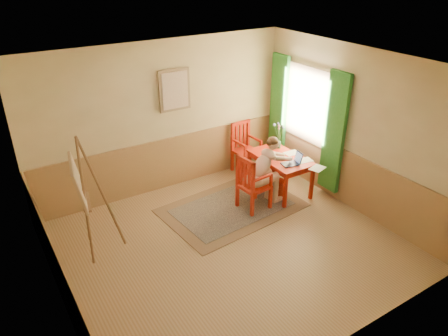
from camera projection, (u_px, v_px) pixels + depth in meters
room at (230, 165)px, 5.99m from camera, size 5.04×4.54×2.84m
wainscot at (203, 196)px, 7.00m from camera, size 5.00×4.50×1.00m
window at (305, 115)px, 7.99m from camera, size 0.12×2.01×2.20m
wall_portrait at (175, 90)px, 7.54m from camera, size 0.60×0.05×0.76m
rug at (232, 208)px, 7.58m from camera, size 2.53×1.81×0.02m
table at (280, 161)px, 7.86m from camera, size 0.72×1.20×0.72m
chair_left at (252, 183)px, 7.33m from camera, size 0.52×0.50×1.04m
chair_back at (245, 148)px, 8.66m from camera, size 0.49×0.51×1.05m
figure at (265, 169)px, 7.39m from camera, size 0.96×0.45×1.28m
laptop at (293, 162)px, 7.53m from camera, size 0.38×0.27×0.21m
papers at (295, 159)px, 7.73m from camera, size 0.75×1.19×0.00m
vase at (279, 137)px, 8.08m from camera, size 0.18×0.26×0.50m
wastebasket at (277, 188)px, 7.90m from camera, size 0.34×0.34×0.32m
easel at (82, 187)px, 5.99m from camera, size 0.70×0.85×1.90m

